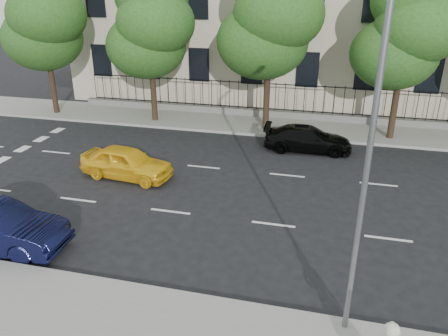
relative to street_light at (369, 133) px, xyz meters
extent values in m
plane|color=black|center=(-2.50, 1.77, -5.15)|extent=(120.00, 120.00, 0.00)
cube|color=gray|center=(-2.50, 15.77, -5.07)|extent=(60.00, 4.00, 0.15)
cube|color=slate|center=(-2.50, 17.47, -4.80)|extent=(30.00, 0.50, 0.40)
cube|color=black|center=(-2.50, 17.47, -4.50)|extent=(28.80, 0.05, 0.05)
cube|color=black|center=(-2.50, 17.47, -2.90)|extent=(28.80, 0.05, 0.05)
cylinder|color=slate|center=(0.00, -0.53, -1.00)|extent=(0.14, 0.14, 8.00)
cylinder|color=#382619|center=(-18.50, 14.97, -3.42)|extent=(0.36, 0.36, 3.15)
ellipsoid|color=#204B19|center=(-18.90, 15.27, -0.29)|extent=(4.94, 4.94, 4.06)
ellipsoid|color=#204B19|center=(-18.00, 14.77, 1.14)|extent=(4.68, 4.68, 3.85)
cylinder|color=#382619|center=(-11.50, 14.97, -3.51)|extent=(0.36, 0.36, 2.97)
ellipsoid|color=#204B19|center=(-11.90, 15.27, -0.52)|extent=(4.75, 4.75, 3.90)
ellipsoid|color=#204B19|center=(-11.00, 14.77, 0.85)|extent=(4.50, 4.50, 3.70)
cylinder|color=#382619|center=(-4.50, 14.97, -3.34)|extent=(0.36, 0.36, 3.32)
ellipsoid|color=#204B19|center=(-4.90, 15.27, -0.05)|extent=(5.13, 5.13, 4.21)
ellipsoid|color=#204B19|center=(-4.00, 14.77, 1.43)|extent=(4.86, 4.86, 4.00)
cylinder|color=#382619|center=(2.50, 14.97, -3.46)|extent=(0.36, 0.36, 3.08)
ellipsoid|color=#204B19|center=(2.10, 15.27, -0.48)|extent=(4.56, 4.56, 3.74)
ellipsoid|color=#204B19|center=(3.00, 14.77, 0.84)|extent=(4.32, 4.32, 3.55)
ellipsoid|color=#204B19|center=(2.60, 15.37, 2.16)|extent=(4.08, 4.08, 3.36)
imported|color=yellow|center=(-9.51, 6.83, -4.43)|extent=(4.36, 2.16, 1.43)
imported|color=black|center=(-1.86, 12.20, -4.49)|extent=(4.58, 2.01, 1.31)
camera|label=1|loc=(-0.90, -9.61, 3.09)|focal=35.00mm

